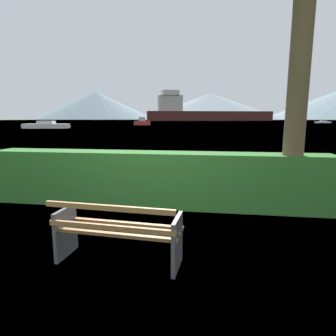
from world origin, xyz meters
TOP-DOWN VIEW (x-y plane):
  - ground_plane at (0.00, 0.00)m, footprint 1400.00×1400.00m
  - water_surface at (0.00, 307.28)m, footprint 620.00×620.00m
  - park_bench at (-0.00, -0.06)m, footprint 1.68×0.69m
  - hedge_row at (0.00, 2.50)m, footprint 7.23×0.69m
  - cargo_ship_large at (-7.95, 244.56)m, footprint 107.88×45.17m
  - fishing_boat_near at (48.98, 127.71)m, footprint 6.73×3.44m
  - sailboat_mid at (-30.50, 48.16)m, footprint 8.76×4.82m
  - tender_far at (-18.27, 76.75)m, footprint 4.75×1.95m
  - distant_hills at (135.18, 591.02)m, footprint 869.06×396.36m

SIDE VIEW (x-z plane):
  - ground_plane at x=0.00m, z-range 0.00..0.00m
  - water_surface at x=0.00m, z-range 0.00..0.00m
  - fishing_boat_near at x=48.98m, z-range -0.15..0.95m
  - park_bench at x=0.00m, z-range -0.01..0.86m
  - sailboat_mid at x=-30.50m, z-range -0.18..1.28m
  - hedge_row at x=0.00m, z-range 0.00..1.17m
  - tender_far at x=-18.27m, z-range -0.34..1.97m
  - cargo_ship_large at x=-7.95m, z-range -5.47..19.34m
  - distant_hills at x=135.18m, z-range -4.28..72.09m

